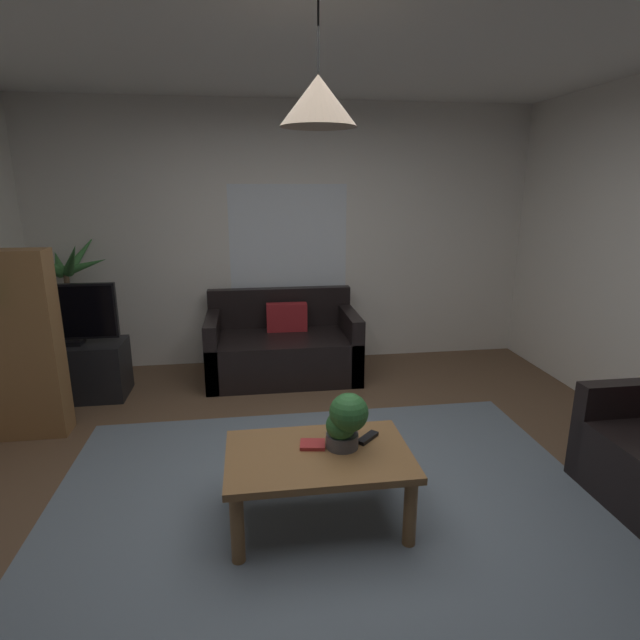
{
  "coord_description": "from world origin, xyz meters",
  "views": [
    {
      "loc": [
        -0.41,
        -2.56,
        1.83
      ],
      "look_at": [
        0.0,
        0.3,
        1.05
      ],
      "focal_mm": 28.09,
      "sensor_mm": 36.0,
      "label": 1
    }
  ],
  "objects_px": {
    "couch_under_window": "(283,349)",
    "coffee_table": "(319,464)",
    "remote_on_table_0": "(368,438)",
    "potted_palm_corner": "(70,317)",
    "tv": "(65,314)",
    "bookshelf_corner": "(7,345)",
    "tv_stand": "(73,371)",
    "pendant_lamp": "(318,101)",
    "potted_plant_on_table": "(346,420)",
    "book_on_table_0": "(313,445)"
  },
  "relations": [
    {
      "from": "potted_plant_on_table",
      "to": "tv",
      "type": "bearing_deg",
      "value": 136.63
    },
    {
      "from": "coffee_table",
      "to": "bookshelf_corner",
      "type": "distance_m",
      "value": 2.49
    },
    {
      "from": "tv_stand",
      "to": "tv",
      "type": "relative_size",
      "value": 1.05
    },
    {
      "from": "tv",
      "to": "potted_plant_on_table",
      "type": "bearing_deg",
      "value": -43.37
    },
    {
      "from": "couch_under_window",
      "to": "coffee_table",
      "type": "xyz_separation_m",
      "value": [
        0.04,
        -2.26,
        0.08
      ]
    },
    {
      "from": "remote_on_table_0",
      "to": "potted_plant_on_table",
      "type": "relative_size",
      "value": 0.49
    },
    {
      "from": "potted_plant_on_table",
      "to": "potted_palm_corner",
      "type": "height_order",
      "value": "potted_palm_corner"
    },
    {
      "from": "tv_stand",
      "to": "potted_palm_corner",
      "type": "xyz_separation_m",
      "value": [
        -0.12,
        0.45,
        0.38
      ]
    },
    {
      "from": "coffee_table",
      "to": "pendant_lamp",
      "type": "relative_size",
      "value": 1.83
    },
    {
      "from": "bookshelf_corner",
      "to": "pendant_lamp",
      "type": "relative_size",
      "value": 2.56
    },
    {
      "from": "book_on_table_0",
      "to": "potted_plant_on_table",
      "type": "bearing_deg",
      "value": -15.09
    },
    {
      "from": "remote_on_table_0",
      "to": "pendant_lamp",
      "type": "height_order",
      "value": "pendant_lamp"
    },
    {
      "from": "tv",
      "to": "bookshelf_corner",
      "type": "relative_size",
      "value": 0.61
    },
    {
      "from": "remote_on_table_0",
      "to": "tv",
      "type": "relative_size",
      "value": 0.19
    },
    {
      "from": "tv_stand",
      "to": "bookshelf_corner",
      "type": "distance_m",
      "value": 0.84
    },
    {
      "from": "couch_under_window",
      "to": "potted_plant_on_table",
      "type": "xyz_separation_m",
      "value": [
        0.19,
        -2.24,
        0.32
      ]
    },
    {
      "from": "potted_plant_on_table",
      "to": "tv_stand",
      "type": "bearing_deg",
      "value": 136.32
    },
    {
      "from": "book_on_table_0",
      "to": "bookshelf_corner",
      "type": "distance_m",
      "value": 2.43
    },
    {
      "from": "potted_plant_on_table",
      "to": "pendant_lamp",
      "type": "xyz_separation_m",
      "value": [
        -0.15,
        -0.02,
        1.6
      ]
    },
    {
      "from": "couch_under_window",
      "to": "remote_on_table_0",
      "type": "distance_m",
      "value": 2.19
    },
    {
      "from": "couch_under_window",
      "to": "potted_palm_corner",
      "type": "xyz_separation_m",
      "value": [
        -1.99,
        0.18,
        0.35
      ]
    },
    {
      "from": "tv_stand",
      "to": "potted_palm_corner",
      "type": "height_order",
      "value": "potted_palm_corner"
    },
    {
      "from": "couch_under_window",
      "to": "bookshelf_corner",
      "type": "distance_m",
      "value": 2.3
    },
    {
      "from": "coffee_table",
      "to": "tv_stand",
      "type": "xyz_separation_m",
      "value": [
        -1.9,
        1.99,
        -0.11
      ]
    },
    {
      "from": "coffee_table",
      "to": "remote_on_table_0",
      "type": "xyz_separation_m",
      "value": [
        0.3,
        0.1,
        0.08
      ]
    },
    {
      "from": "tv",
      "to": "pendant_lamp",
      "type": "bearing_deg",
      "value": -45.91
    },
    {
      "from": "couch_under_window",
      "to": "potted_palm_corner",
      "type": "distance_m",
      "value": 2.03
    },
    {
      "from": "potted_palm_corner",
      "to": "remote_on_table_0",
      "type": "bearing_deg",
      "value": -45.15
    },
    {
      "from": "potted_plant_on_table",
      "to": "potted_palm_corner",
      "type": "xyz_separation_m",
      "value": [
        -2.18,
        2.42,
        0.03
      ]
    },
    {
      "from": "coffee_table",
      "to": "tv_stand",
      "type": "height_order",
      "value": "tv_stand"
    },
    {
      "from": "coffee_table",
      "to": "potted_palm_corner",
      "type": "distance_m",
      "value": 3.19
    },
    {
      "from": "couch_under_window",
      "to": "remote_on_table_0",
      "type": "relative_size",
      "value": 9.02
    },
    {
      "from": "potted_palm_corner",
      "to": "pendant_lamp",
      "type": "height_order",
      "value": "pendant_lamp"
    },
    {
      "from": "coffee_table",
      "to": "tv_stand",
      "type": "distance_m",
      "value": 2.75
    },
    {
      "from": "couch_under_window",
      "to": "book_on_table_0",
      "type": "height_order",
      "value": "couch_under_window"
    },
    {
      "from": "potted_palm_corner",
      "to": "coffee_table",
      "type": "bearing_deg",
      "value": -50.3
    },
    {
      "from": "book_on_table_0",
      "to": "tv_stand",
      "type": "xyz_separation_m",
      "value": [
        -1.88,
        1.92,
        -0.18
      ]
    },
    {
      "from": "remote_on_table_0",
      "to": "pendant_lamp",
      "type": "xyz_separation_m",
      "value": [
        -0.3,
        -0.1,
        1.76
      ]
    },
    {
      "from": "couch_under_window",
      "to": "tv_stand",
      "type": "xyz_separation_m",
      "value": [
        -1.87,
        -0.28,
        -0.03
      ]
    },
    {
      "from": "book_on_table_0",
      "to": "potted_plant_on_table",
      "type": "height_order",
      "value": "potted_plant_on_table"
    },
    {
      "from": "pendant_lamp",
      "to": "couch_under_window",
      "type": "bearing_deg",
      "value": 90.98
    },
    {
      "from": "potted_plant_on_table",
      "to": "tv_stand",
      "type": "height_order",
      "value": "potted_plant_on_table"
    },
    {
      "from": "book_on_table_0",
      "to": "tv_stand",
      "type": "height_order",
      "value": "tv_stand"
    },
    {
      "from": "potted_plant_on_table",
      "to": "bookshelf_corner",
      "type": "bearing_deg",
      "value": 150.16
    },
    {
      "from": "book_on_table_0",
      "to": "remote_on_table_0",
      "type": "distance_m",
      "value": 0.32
    },
    {
      "from": "remote_on_table_0",
      "to": "potted_palm_corner",
      "type": "bearing_deg",
      "value": 0.51
    },
    {
      "from": "tv_stand",
      "to": "couch_under_window",
      "type": "bearing_deg",
      "value": 8.39
    },
    {
      "from": "book_on_table_0",
      "to": "pendant_lamp",
      "type": "distance_m",
      "value": 1.76
    },
    {
      "from": "tv_stand",
      "to": "tv",
      "type": "height_order",
      "value": "tv"
    },
    {
      "from": "tv",
      "to": "bookshelf_corner",
      "type": "xyz_separation_m",
      "value": [
        -0.19,
        -0.66,
        -0.06
      ]
    }
  ]
}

